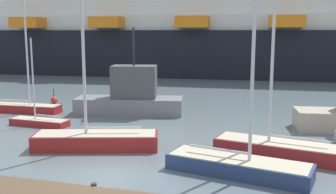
{
  "coord_description": "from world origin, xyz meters",
  "views": [
    {
      "loc": [
        7.26,
        -16.48,
        6.8
      ],
      "look_at": [
        0.0,
        9.28,
        2.31
      ],
      "focal_mm": 42.07,
      "sensor_mm": 36.0,
      "label": 1
    }
  ],
  "objects": [
    {
      "name": "sailboat_3",
      "position": [
        5.6,
        1.79,
        0.52
      ],
      "size": [
        7.13,
        3.32,
        10.52
      ],
      "rotation": [
        0.0,
        0.0,
        -0.21
      ],
      "color": "navy",
      "rests_on": "ground_plane"
    },
    {
      "name": "fishing_boat_1",
      "position": [
        -4.38,
        13.56,
        1.45
      ],
      "size": [
        9.14,
        4.45,
        7.1
      ],
      "rotation": [
        0.0,
        0.0,
        0.21
      ],
      "color": "gray",
      "rests_on": "ground_plane"
    },
    {
      "name": "sailboat_0",
      "position": [
        -13.31,
        11.72,
        0.49
      ],
      "size": [
        6.29,
        1.75,
        9.65
      ],
      "rotation": [
        0.0,
        0.0,
        0.05
      ],
      "color": "maroon",
      "rests_on": "ground_plane"
    },
    {
      "name": "sailboat_1",
      "position": [
        -9.33,
        7.84,
        0.33
      ],
      "size": [
        4.51,
        1.47,
        6.34
      ],
      "rotation": [
        0.0,
        0.0,
        3.08
      ],
      "color": "maroon",
      "rests_on": "ground_plane"
    },
    {
      "name": "cruise_ship",
      "position": [
        7.23,
        48.11,
        7.93
      ],
      "size": [
        127.19,
        26.8,
        24.63
      ],
      "rotation": [
        0.0,
        0.0,
        0.07
      ],
      "color": "black",
      "rests_on": "ground_plane"
    },
    {
      "name": "sailboat_5",
      "position": [
        7.46,
        5.09,
        0.56
      ],
      "size": [
        7.17,
        3.28,
        11.07
      ],
      "rotation": [
        0.0,
        0.0,
        2.94
      ],
      "color": "maroon",
      "rests_on": "ground_plane"
    },
    {
      "name": "channel_buoy_0",
      "position": [
        -13.2,
        16.07,
        0.33
      ],
      "size": [
        0.66,
        0.66,
        1.39
      ],
      "color": "red",
      "rests_on": "ground_plane"
    },
    {
      "name": "sailboat_4",
      "position": [
        -2.84,
        3.81,
        0.67
      ],
      "size": [
        7.46,
        3.95,
        14.24
      ],
      "rotation": [
        0.0,
        0.0,
        3.43
      ],
      "color": "maroon",
      "rests_on": "ground_plane"
    },
    {
      "name": "ground_plane",
      "position": [
        0.0,
        0.0,
        0.0
      ],
      "size": [
        600.0,
        600.0,
        0.0
      ],
      "primitive_type": "plane",
      "color": "slate"
    }
  ]
}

